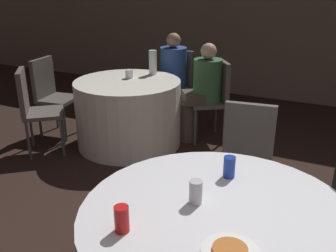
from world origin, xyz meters
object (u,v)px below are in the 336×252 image
(table_far, at_px, (129,113))
(bottle_far, at_px, (153,62))
(person_green_jacket, at_px, (201,93))
(soda_can_red, at_px, (122,219))
(chair_far_west, at_px, (50,90))
(chair_far_northeast, at_px, (215,93))
(chair_near_north, at_px, (246,154))
(soda_can_blue, at_px, (229,167))
(chair_far_southwest, at_px, (33,104))
(chair_far_north, at_px, (177,79))
(soda_can_silver, at_px, (196,192))
(pizza_plate_near, at_px, (230,250))
(person_blue_shirt, at_px, (170,79))

(table_far, distance_m, bottle_far, 0.66)
(person_green_jacket, distance_m, soda_can_red, 2.83)
(chair_far_west, bearing_deg, chair_far_northeast, 103.89)
(table_far, height_order, chair_near_north, chair_near_north)
(table_far, distance_m, chair_near_north, 1.79)
(person_green_jacket, relative_size, soda_can_blue, 9.26)
(chair_far_southwest, xyz_separation_m, chair_far_west, (-0.22, 0.50, 0.00))
(chair_near_north, distance_m, chair_far_west, 2.65)
(chair_far_southwest, relative_size, soda_can_blue, 7.58)
(chair_far_north, relative_size, chair_far_west, 1.00)
(chair_near_north, xyz_separation_m, chair_far_southwest, (-2.33, 0.22, 0.00))
(table_far, height_order, chair_far_north, chair_far_north)
(chair_far_southwest, relative_size, chair_far_north, 1.00)
(soda_can_silver, xyz_separation_m, bottle_far, (-1.45, 2.30, 0.08))
(chair_near_north, bearing_deg, chair_far_northeast, -69.85)
(chair_near_north, xyz_separation_m, chair_far_northeast, (-0.74, 1.44, 0.00))
(pizza_plate_near, relative_size, soda_can_blue, 1.96)
(table_far, xyz_separation_m, chair_far_west, (-0.99, -0.13, 0.18))
(soda_can_blue, bearing_deg, chair_far_northeast, 110.72)
(soda_can_silver, distance_m, bottle_far, 2.72)
(pizza_plate_near, bearing_deg, soda_can_silver, 133.65)
(chair_far_northeast, bearing_deg, soda_can_blue, 165.32)
(chair_far_northeast, relative_size, soda_can_silver, 7.58)
(chair_far_northeast, distance_m, soda_can_red, 2.89)
(person_green_jacket, bearing_deg, chair_far_southwest, 92.29)
(chair_far_north, distance_m, person_green_jacket, 0.73)
(chair_far_southwest, bearing_deg, chair_far_west, 164.01)
(chair_far_north, distance_m, bottle_far, 0.68)
(person_green_jacket, relative_size, pizza_plate_near, 4.73)
(person_green_jacket, xyz_separation_m, soda_can_silver, (0.89, -2.39, 0.23))
(soda_can_silver, bearing_deg, person_green_jacket, 110.35)
(soda_can_silver, relative_size, soda_can_red, 1.00)
(chair_near_north, height_order, soda_can_blue, chair_near_north)
(chair_near_north, relative_size, chair_far_north, 1.00)
(chair_near_north, height_order, person_green_jacket, person_green_jacket)
(table_far, bearing_deg, bottle_far, 74.49)
(chair_far_southwest, relative_size, soda_can_silver, 7.58)
(person_blue_shirt, distance_m, bottle_far, 0.52)
(chair_far_north, bearing_deg, bottle_far, 94.56)
(chair_near_north, distance_m, chair_far_northeast, 1.62)
(soda_can_blue, bearing_deg, chair_far_north, 119.91)
(bottle_far, bearing_deg, person_blue_shirt, 87.42)
(person_green_jacket, height_order, soda_can_blue, person_green_jacket)
(bottle_far, bearing_deg, chair_far_northeast, 14.67)
(chair_far_north, relative_size, soda_can_silver, 7.58)
(chair_far_north, distance_m, soda_can_silver, 3.23)
(person_blue_shirt, bearing_deg, chair_far_north, -90.00)
(chair_far_north, xyz_separation_m, chair_far_northeast, (0.66, -0.41, 0.00))
(person_blue_shirt, relative_size, soda_can_red, 9.52)
(chair_far_north, height_order, person_blue_shirt, person_blue_shirt)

